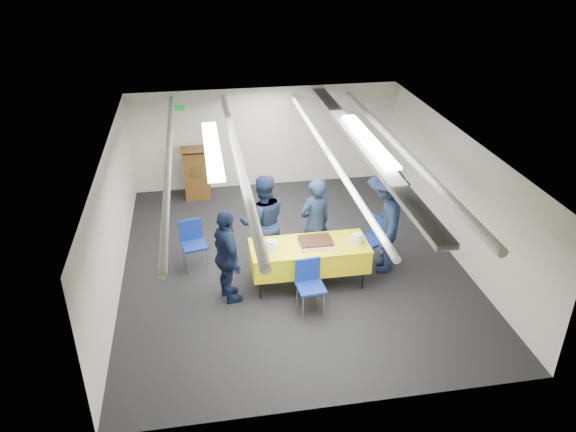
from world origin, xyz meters
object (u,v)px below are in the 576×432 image
object	(u,v)px
podium	(196,172)
chair_right	(374,236)
sheet_cake	(316,242)
sailor_d	(385,221)
sailor_b	(263,222)
serving_table	(309,256)
sailor_c	(227,257)
chair_near	(309,280)
sailor_a	(315,224)
chair_left	(193,239)

from	to	relation	value
podium	chair_right	bearing A→B (deg)	-47.09
sheet_cake	sailor_d	bearing A→B (deg)	12.07
sailor_b	sailor_d	bearing A→B (deg)	162.60
serving_table	sailor_c	xyz separation A→B (m)	(-1.37, -0.21, 0.25)
chair_near	sailor_c	xyz separation A→B (m)	(-1.23, 0.46, 0.28)
sheet_cake	sailor_b	world-z (taller)	sailor_b
chair_right	sailor_a	size ratio (longest dim) A/B	0.51
sheet_cake	chair_left	xyz separation A→B (m)	(-2.01, 0.95, -0.29)
sailor_a	sailor_b	world-z (taller)	sailor_b
sheet_cake	sailor_c	distance (m)	1.48
sheet_cake	sailor_c	bearing A→B (deg)	-172.11
chair_near	sailor_a	distance (m)	1.31
chair_right	sheet_cake	bearing A→B (deg)	-156.10
sailor_a	chair_right	bearing A→B (deg)	157.06
sailor_b	sailor_d	distance (m)	2.11
chair_near	sailor_c	bearing A→B (deg)	159.72
chair_left	sailor_b	world-z (taller)	sailor_b
sailor_b	sailor_c	size ratio (longest dim) A/B	1.07
serving_table	chair_right	xyz separation A→B (m)	(1.28, 0.52, -0.03)
serving_table	sailor_c	world-z (taller)	sailor_c
chair_near	chair_left	xyz separation A→B (m)	(-1.78, 1.61, 0.00)
sheet_cake	sailor_c	size ratio (longest dim) A/B	0.35
sailor_b	chair_right	bearing A→B (deg)	169.01
podium	chair_right	world-z (taller)	podium
chair_left	sailor_a	bearing A→B (deg)	-10.37
sailor_b	serving_table	bearing A→B (deg)	127.80
chair_right	chair_left	bearing A→B (deg)	172.41
serving_table	chair_near	distance (m)	0.68
sailor_c	chair_left	bearing A→B (deg)	9.09
sailor_a	sailor_b	bearing A→B (deg)	-32.93
chair_right	chair_near	bearing A→B (deg)	-140.11
sheet_cake	sailor_a	bearing A→B (deg)	79.20
chair_left	sailor_b	distance (m)	1.30
serving_table	chair_right	size ratio (longest dim) A/B	2.25
sheet_cake	sailor_b	xyz separation A→B (m)	(-0.77, 0.75, 0.05)
chair_right	sailor_d	bearing A→B (deg)	-67.63
chair_near	sailor_b	world-z (taller)	sailor_b
sailor_a	sailor_c	xyz separation A→B (m)	(-1.58, -0.76, -0.04)
sheet_cake	chair_right	xyz separation A→B (m)	(1.18, 0.52, -0.29)
sailor_a	sailor_c	distance (m)	1.75
podium	chair_near	distance (m)	4.75
serving_table	sailor_d	bearing A→B (deg)	10.95
serving_table	sheet_cake	distance (m)	0.28
sailor_b	sailor_d	size ratio (longest dim) A/B	0.91
chair_right	serving_table	bearing A→B (deg)	-158.04
podium	chair_right	size ratio (longest dim) A/B	1.44
podium	sheet_cake	bearing A→B (deg)	-63.86
sheet_cake	chair_right	bearing A→B (deg)	23.90
chair_left	sailor_c	world-z (taller)	sailor_c
podium	chair_near	world-z (taller)	podium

